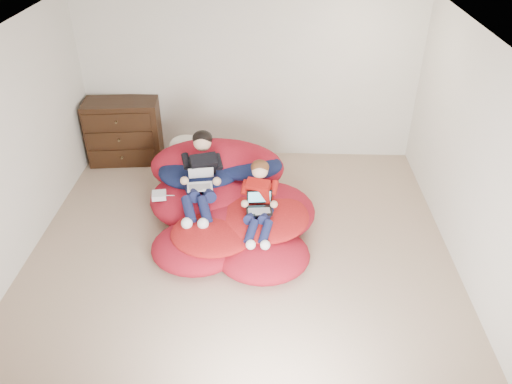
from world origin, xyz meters
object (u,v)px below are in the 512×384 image
dresser (124,131)px  laptop_white (200,181)px  beanbag_pile (227,202)px  older_boy (201,172)px  younger_boy (259,198)px  laptop_black (259,204)px

dresser → laptop_white: dresser is taller
beanbag_pile → laptop_white: size_ratio=6.45×
older_boy → younger_boy: 0.86m
beanbag_pile → younger_boy: 0.70m
older_boy → laptop_black: older_boy is taller
laptop_black → laptop_white: bearing=152.0°
younger_boy → laptop_black: (0.00, -0.04, -0.07)m
laptop_black → dresser: bearing=136.6°
older_boy → younger_boy: size_ratio=1.27×
beanbag_pile → younger_boy: bearing=-44.9°
older_boy → laptop_black: bearing=-32.6°
younger_boy → laptop_white: size_ratio=2.49×
older_boy → beanbag_pile: bearing=-1.6°
dresser → older_boy: (1.38, -1.53, 0.21)m
beanbag_pile → laptop_white: 0.47m
beanbag_pile → laptop_black: size_ratio=7.50×
beanbag_pile → younger_boy: size_ratio=2.59×
dresser → older_boy: 2.07m
dresser → beanbag_pile: (1.69, -1.54, -0.21)m
laptop_black → younger_boy: bearing=90.0°
dresser → laptop_black: size_ratio=3.55×
dresser → laptop_black: (2.12, -2.00, 0.07)m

